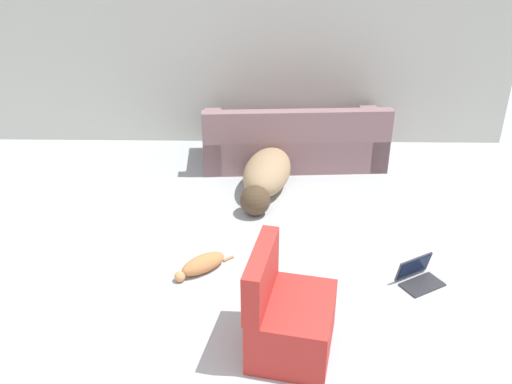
# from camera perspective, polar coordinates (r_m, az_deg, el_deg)

# --- Properties ---
(wall_back) EXTENTS (6.68, 0.06, 2.59)m
(wall_back) POSITION_cam_1_polar(r_m,az_deg,el_deg) (6.98, -1.93, 15.04)
(wall_back) COLOR beige
(wall_back) RESTS_ON ground_plane
(couch) EXTENTS (2.13, 0.94, 0.75)m
(couch) POSITION_cam_1_polar(r_m,az_deg,el_deg) (6.70, 3.79, 4.98)
(couch) COLOR gray
(couch) RESTS_ON ground_plane
(dog) EXTENTS (0.67, 1.43, 0.40)m
(dog) POSITION_cam_1_polar(r_m,az_deg,el_deg) (6.03, 0.98, 1.68)
(dog) COLOR #A38460
(dog) RESTS_ON ground_plane
(cat) EXTENTS (0.50, 0.42, 0.15)m
(cat) POSITION_cam_1_polar(r_m,az_deg,el_deg) (4.88, -5.45, -7.22)
(cat) COLOR #BC7A47
(cat) RESTS_ON ground_plane
(laptop_open) EXTENTS (0.42, 0.39, 0.21)m
(laptop_open) POSITION_cam_1_polar(r_m,az_deg,el_deg) (4.93, 15.82, -7.92)
(laptop_open) COLOR #2D2D33
(laptop_open) RESTS_ON ground_plane
(side_chair) EXTENTS (0.67, 0.75, 0.79)m
(side_chair) POSITION_cam_1_polar(r_m,az_deg,el_deg) (4.03, 3.11, -12.39)
(side_chair) COLOR #B72D28
(side_chair) RESTS_ON ground_plane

